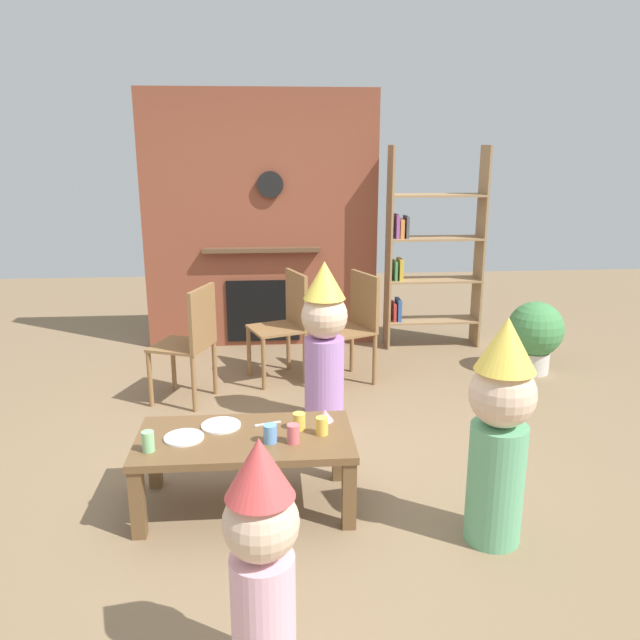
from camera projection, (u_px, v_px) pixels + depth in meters
name	position (u px, v px, depth m)	size (l,w,h in m)	color
ground_plane	(301.00, 469.00, 3.89)	(12.00, 12.00, 0.00)	#846B4C
brick_fireplace_feature	(261.00, 222.00, 6.05)	(2.20, 0.28, 2.40)	brown
bookshelf	(428.00, 255.00, 6.06)	(0.90, 0.28, 1.90)	#9E7A51
coffee_table	(245.00, 447.00, 3.41)	(1.15, 0.59, 0.41)	brown
paper_cup_near_left	(270.00, 434.00, 3.31)	(0.07, 0.07, 0.10)	#669EE0
paper_cup_near_right	(299.00, 421.00, 3.46)	(0.07, 0.07, 0.09)	#F2CC4C
paper_cup_center	(293.00, 434.00, 3.30)	(0.07, 0.07, 0.10)	#E5666B
paper_cup_far_left	(148.00, 441.00, 3.21)	(0.06, 0.06, 0.11)	#8CD18C
paper_cup_far_right	(322.00, 426.00, 3.40)	(0.07, 0.07, 0.10)	#F2CC4C
paper_plate_front	(184.00, 438.00, 3.36)	(0.21, 0.21, 0.01)	white
paper_plate_rear	(221.00, 425.00, 3.50)	(0.22, 0.22, 0.01)	white
birthday_cake_slice	(325.00, 415.00, 3.57)	(0.10, 0.10, 0.07)	pink
table_fork	(268.00, 424.00, 3.53)	(0.15, 0.02, 0.01)	silver
child_with_cone_hat	(262.00, 558.00, 2.23)	(0.27, 0.27, 0.97)	#EAB2C6
child_in_pink	(500.00, 427.00, 3.04)	(0.32, 0.32, 1.15)	#66B27F
child_by_the_chairs	(324.00, 339.00, 4.40)	(0.32, 0.32, 1.15)	#B27FCC
dining_chair_left	(192.00, 338.00, 4.78)	(0.51, 0.51, 0.90)	olive
dining_chair_middle	(286.00, 319.00, 5.27)	(0.51, 0.51, 0.90)	olive
dining_chair_right	(354.00, 321.00, 5.23)	(0.53, 0.53, 0.90)	olive
potted_plant_tall	(535.00, 333.00, 5.45)	(0.47, 0.47, 0.62)	beige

